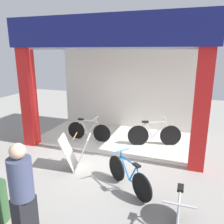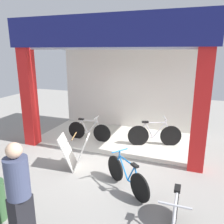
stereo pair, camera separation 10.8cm
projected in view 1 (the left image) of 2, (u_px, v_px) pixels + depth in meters
name	position (u px, v px, depth m)	size (l,w,h in m)	color
ground_plane	(105.00, 155.00, 6.87)	(19.05, 19.05, 0.00)	gray
shop_facade	(119.00, 79.00, 7.62)	(5.73, 3.07, 3.93)	beige
bicycle_inside_0	(89.00, 131.00, 7.88)	(1.57, 0.43, 0.86)	black
bicycle_inside_1	(154.00, 134.00, 7.44)	(1.66, 0.63, 0.96)	black
bicycle_parked_0	(177.00, 222.00, 3.66)	(0.47, 1.71, 0.94)	black
bicycle_parked_1	(128.00, 176.00, 5.07)	(1.23, 1.00, 0.85)	black
sandwich_board_sign	(75.00, 152.00, 5.96)	(0.88, 0.74, 0.92)	silver
pedestrian_0	(23.00, 194.00, 3.48)	(0.43, 0.43, 1.75)	black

